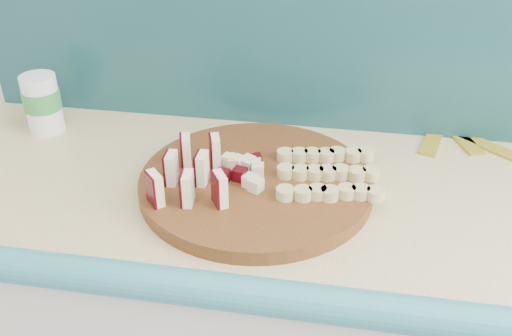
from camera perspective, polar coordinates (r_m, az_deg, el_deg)
The scene contains 7 objects.
backsplash at distance 1.30m, azimuth 20.05°, elevation 12.83°, with size 2.20×0.02×0.50m, color teal.
cutting_board at distance 1.13m, azimuth 0.00°, elevation -1.48°, with size 0.46×0.46×0.03m, color #4C2A10.
apple_wedges at distance 1.08m, azimuth -6.55°, elevation -0.33°, with size 0.14×0.19×0.06m.
apple_chunks at distance 1.11m, azimuth -1.51°, elevation -0.34°, with size 0.07×0.07×0.02m.
banana_slices at distance 1.12m, azimuth 7.19°, elevation -0.49°, with size 0.22×0.20×0.02m.
canister at distance 1.40m, azimuth -20.59°, elevation 6.15°, with size 0.08×0.08×0.14m.
banana_peel at distance 1.38m, azimuth 19.68°, elevation 2.65°, with size 0.23×0.19×0.01m.
Camera 1 is at (-0.13, 0.56, 1.54)m, focal length 40.00 mm.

